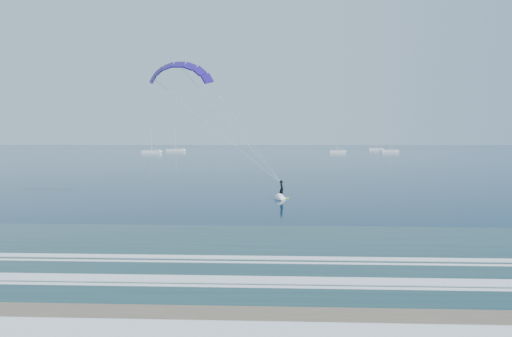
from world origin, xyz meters
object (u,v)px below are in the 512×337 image
object	(u,v)px
kitesurfer_rig	(230,124)
sailboat_1	(176,150)
sailboat_2	(337,152)
sailboat_3	(376,149)
sailboat_0	(152,152)
sailboat_4	(390,151)

from	to	relation	value
kitesurfer_rig	sailboat_1	bearing A→B (deg)	104.21
sailboat_2	sailboat_3	xyz separation A→B (m)	(27.79, 47.33, 0.01)
sailboat_2	sailboat_0	bearing A→B (deg)	-177.49
sailboat_0	sailboat_1	world-z (taller)	sailboat_1
sailboat_3	sailboat_4	xyz separation A→B (m)	(-1.83, -38.33, -0.00)
sailboat_0	sailboat_1	size ratio (longest dim) A/B	0.95
sailboat_3	sailboat_4	distance (m)	38.37
sailboat_1	sailboat_3	bearing A→B (deg)	12.30
sailboat_0	sailboat_4	bearing A→B (deg)	6.52
kitesurfer_rig	sailboat_1	size ratio (longest dim) A/B	1.25
sailboat_0	sailboat_2	world-z (taller)	sailboat_0
sailboat_0	sailboat_2	xyz separation A→B (m)	(85.53, 3.75, -0.01)
kitesurfer_rig	sailboat_2	world-z (taller)	kitesurfer_rig
sailboat_1	sailboat_4	size ratio (longest dim) A/B	1.15
sailboat_2	sailboat_3	size ratio (longest dim) A/B	0.90
kitesurfer_rig	sailboat_4	xyz separation A→B (m)	(59.29, 171.45, -7.56)
sailboat_0	sailboat_3	size ratio (longest dim) A/B	1.07
sailboat_0	sailboat_1	distance (m)	27.94
kitesurfer_rig	sailboat_2	xyz separation A→B (m)	(33.33, 162.44, -7.57)
kitesurfer_rig	sailboat_2	size ratio (longest dim) A/B	1.57
sailboat_4	kitesurfer_rig	bearing A→B (deg)	-109.08
sailboat_4	sailboat_1	bearing A→B (deg)	172.12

